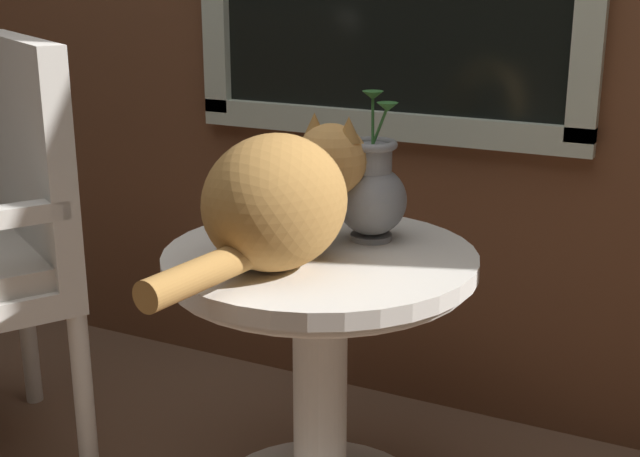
# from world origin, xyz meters

# --- Properties ---
(wicker_side_table) EXTENTS (0.64, 0.64, 0.61)m
(wicker_side_table) POSITION_xyz_m (0.11, 0.24, 0.41)
(wicker_side_table) COLOR silver
(wicker_side_table) RESTS_ON ground_plane
(cat) EXTENTS (0.29, 0.61, 0.27)m
(cat) POSITION_xyz_m (0.07, 0.14, 0.74)
(cat) COLOR #AD7A3D
(cat) RESTS_ON wicker_side_table
(pewter_vase_with_ivy) EXTENTS (0.15, 0.15, 0.31)m
(pewter_vase_with_ivy) POSITION_xyz_m (0.16, 0.37, 0.71)
(pewter_vase_with_ivy) COLOR gray
(pewter_vase_with_ivy) RESTS_ON wicker_side_table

